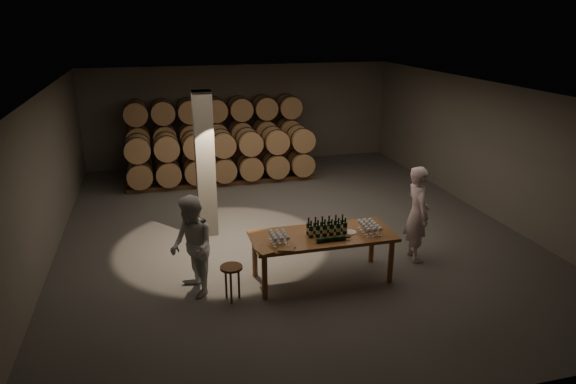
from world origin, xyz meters
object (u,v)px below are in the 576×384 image
object	(u,v)px
person_man	(417,214)
person_woman	(192,247)
notebook_near	(286,249)
stool	(232,272)
bottle_cluster	(327,228)
tasting_table	(322,240)
plate	(350,232)

from	to	relation	value
person_man	person_woman	bearing A→B (deg)	99.51
notebook_near	stool	distance (m)	1.01
stool	person_man	xyz separation A→B (m)	(3.81, 0.66, 0.44)
bottle_cluster	person_woman	xyz separation A→B (m)	(-2.42, 0.07, -0.11)
bottle_cluster	stool	world-z (taller)	bottle_cluster
tasting_table	plate	size ratio (longest dim) A/B	10.42
tasting_table	person_woman	size ratio (longest dim) A/B	1.44
notebook_near	person_woman	xyz separation A→B (m)	(-1.54, 0.52, -0.01)
tasting_table	bottle_cluster	world-z (taller)	bottle_cluster
bottle_cluster	person_man	world-z (taller)	person_man
person_woman	tasting_table	bearing A→B (deg)	73.77
tasting_table	person_man	world-z (taller)	person_man
notebook_near	bottle_cluster	bearing A→B (deg)	43.87
notebook_near	person_woman	size ratio (longest dim) A/B	0.15
plate	notebook_near	distance (m)	1.37
bottle_cluster	person_woman	distance (m)	2.42
plate	person_man	size ratio (longest dim) A/B	0.13
bottle_cluster	person_woman	bearing A→B (deg)	178.28
bottle_cluster	stool	distance (m)	1.90
plate	notebook_near	world-z (taller)	notebook_near
person_man	plate	bearing A→B (deg)	109.85
tasting_table	plate	distance (m)	0.52
notebook_near	person_man	distance (m)	2.99
tasting_table	person_woman	distance (m)	2.35
plate	stool	world-z (taller)	plate
stool	plate	bearing A→B (deg)	7.06
notebook_near	person_man	world-z (taller)	person_man
tasting_table	notebook_near	xyz separation A→B (m)	(-0.80, -0.45, 0.12)
notebook_near	plate	bearing A→B (deg)	34.06
bottle_cluster	notebook_near	world-z (taller)	bottle_cluster
plate	stool	size ratio (longest dim) A/B	0.39
plate	person_woman	distance (m)	2.85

